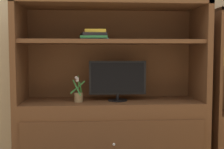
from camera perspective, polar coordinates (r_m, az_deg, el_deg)
painted_rear_wall at (r=3.11m, az=-0.52°, el=9.46°), size 6.00×0.10×2.80m
media_console at (r=2.82m, az=-0.08°, el=-8.37°), size 1.73×0.55×1.58m
tv_monitor at (r=2.75m, az=1.09°, el=-1.01°), size 0.53×0.18×0.37m
potted_plant at (r=2.71m, az=-6.54°, el=-3.97°), size 0.14×0.11×0.25m
magazine_stack at (r=2.75m, az=-3.44°, el=7.59°), size 0.27×0.35×0.09m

